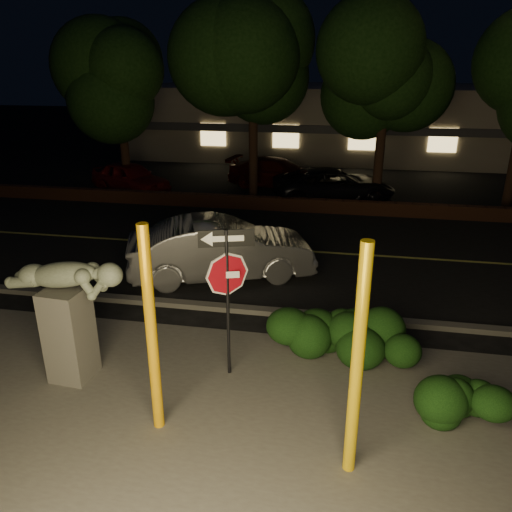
{
  "coord_description": "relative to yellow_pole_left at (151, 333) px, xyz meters",
  "views": [
    {
      "loc": [
        1.29,
        -6.94,
        5.25
      ],
      "look_at": [
        -0.4,
        2.32,
        1.6
      ],
      "focal_mm": 35.0,
      "sensor_mm": 36.0,
      "label": 1
    }
  ],
  "objects": [
    {
      "name": "parking_lot",
      "position": [
        1.31,
        18.06,
        -1.64
      ],
      "size": [
        40.0,
        12.0,
        0.01
      ],
      "primitive_type": "cube",
      "color": "black",
      "rests_on": "ground"
    },
    {
      "name": "lane_marking",
      "position": [
        1.31,
        8.06,
        -1.63
      ],
      "size": [
        80.0,
        0.12,
        0.0
      ],
      "primitive_type": "cube",
      "color": "#ACA844",
      "rests_on": "road"
    },
    {
      "name": "signpost",
      "position": [
        0.75,
        1.56,
        0.3
      ],
      "size": [
        0.9,
        0.29,
        2.74
      ],
      "rotation": [
        0.0,
        0.0,
        0.29
      ],
      "color": "black",
      "rests_on": "ground"
    },
    {
      "name": "road",
      "position": [
        1.31,
        8.06,
        -1.64
      ],
      "size": [
        80.0,
        8.0,
        0.01
      ],
      "primitive_type": "cube",
      "color": "black",
      "rests_on": "ground"
    },
    {
      "name": "parked_car_red",
      "position": [
        -6.52,
        13.97,
        -0.99
      ],
      "size": [
        4.15,
        3.13,
        1.32
      ],
      "primitive_type": "imported",
      "rotation": [
        0.0,
        0.0,
        1.1
      ],
      "color": "maroon",
      "rests_on": "ground"
    },
    {
      "name": "hedge_far_right",
      "position": [
        4.7,
        0.93,
        -1.18
      ],
      "size": [
        1.47,
        1.09,
        0.92
      ],
      "primitive_type": "ellipsoid",
      "rotation": [
        0.0,
        0.0,
        -0.21
      ],
      "color": "black",
      "rests_on": "ground"
    },
    {
      "name": "ground",
      "position": [
        1.31,
        11.06,
        -1.64
      ],
      "size": [
        90.0,
        90.0,
        0.0
      ],
      "primitive_type": "plane",
      "color": "black",
      "rests_on": "ground"
    },
    {
      "name": "patio",
      "position": [
        1.31,
        0.06,
        -1.63
      ],
      "size": [
        14.0,
        6.0,
        0.02
      ],
      "primitive_type": "cube",
      "color": "#4C4944",
      "rests_on": "ground"
    },
    {
      "name": "hedge_center",
      "position": [
        2.08,
        2.63,
        -1.14
      ],
      "size": [
        2.14,
        1.62,
        1.01
      ],
      "primitive_type": "ellipsoid",
      "rotation": [
        0.0,
        0.0,
        0.42
      ],
      "color": "black",
      "rests_on": "ground"
    },
    {
      "name": "silver_sedan",
      "position": [
        -0.44,
        5.8,
        -0.86
      ],
      "size": [
        5.0,
        3.19,
        1.56
      ],
      "primitive_type": "imported",
      "rotation": [
        0.0,
        0.0,
        1.93
      ],
      "color": "#9D9DA1",
      "rests_on": "ground"
    },
    {
      "name": "yellow_pole_right",
      "position": [
        2.89,
        -0.36,
        0.03
      ],
      "size": [
        0.17,
        0.17,
        3.36
      ],
      "primitive_type": "cylinder",
      "color": "yellow",
      "rests_on": "ground"
    },
    {
      "name": "brick_wall",
      "position": [
        1.31,
        12.36,
        -1.39
      ],
      "size": [
        40.0,
        0.35,
        0.5
      ],
      "primitive_type": "cube",
      "color": "#472416",
      "rests_on": "ground"
    },
    {
      "name": "curb",
      "position": [
        1.31,
        3.96,
        -1.58
      ],
      "size": [
        80.0,
        0.25,
        0.12
      ],
      "primitive_type": "cube",
      "color": "#4C4944",
      "rests_on": "ground"
    },
    {
      "name": "parked_car_dark",
      "position": [
        2.15,
        14.02,
        -0.97
      ],
      "size": [
        5.28,
        3.5,
        1.35
      ],
      "primitive_type": "imported",
      "rotation": [
        0.0,
        0.0,
        1.85
      ],
      "color": "black",
      "rests_on": "ground"
    },
    {
      "name": "tree_far_a",
      "position": [
        -6.69,
        14.06,
        3.7
      ],
      "size": [
        4.6,
        4.6,
        7.43
      ],
      "color": "black",
      "rests_on": "ground"
    },
    {
      "name": "hedge_right",
      "position": [
        3.24,
        2.45,
        -1.07
      ],
      "size": [
        1.85,
        1.17,
        1.14
      ],
      "primitive_type": "ellipsoid",
      "rotation": [
        0.0,
        0.0,
        -0.14
      ],
      "color": "black",
      "rests_on": "ground"
    },
    {
      "name": "yellow_pole_left",
      "position": [
        0.0,
        0.0,
        0.0
      ],
      "size": [
        0.16,
        0.16,
        3.29
      ],
      "primitive_type": "cylinder",
      "color": "#F9AD0C",
      "rests_on": "ground"
    },
    {
      "name": "tree_far_c",
      "position": [
        3.81,
        13.86,
        4.02
      ],
      "size": [
        4.8,
        4.8,
        7.84
      ],
      "color": "black",
      "rests_on": "ground"
    },
    {
      "name": "sculpture",
      "position": [
        -1.91,
        0.97,
        -0.23
      ],
      "size": [
        2.14,
        0.72,
        2.29
      ],
      "rotation": [
        0.0,
        0.0,
        -0.07
      ],
      "color": "#4C4944",
      "rests_on": "ground"
    },
    {
      "name": "parked_car_darkred",
      "position": [
        -0.44,
        16.14,
        -1.0
      ],
      "size": [
        4.68,
        2.42,
        1.3
      ],
      "primitive_type": "imported",
      "rotation": [
        0.0,
        0.0,
        1.43
      ],
      "color": "#3D0B05",
      "rests_on": "ground"
    },
    {
      "name": "building",
      "position": [
        1.31,
        26.04,
        0.36
      ],
      "size": [
        22.0,
        10.2,
        4.0
      ],
      "color": "slate",
      "rests_on": "ground"
    },
    {
      "name": "tree_far_b",
      "position": [
        -1.19,
        14.26,
        4.41
      ],
      "size": [
        5.2,
        5.2,
        8.41
      ],
      "color": "black",
      "rests_on": "ground"
    }
  ]
}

